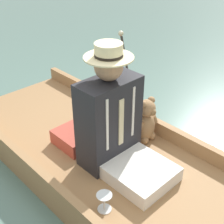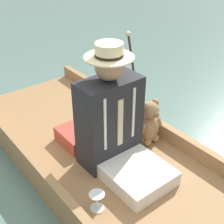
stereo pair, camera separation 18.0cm
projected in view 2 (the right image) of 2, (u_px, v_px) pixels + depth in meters
The scene contains 7 objects.
ground_plane at pixel (108, 170), 2.53m from camera, with size 16.00×16.00×0.00m, color slate.
punt_boat at pixel (108, 162), 2.49m from camera, with size 1.13×3.02×0.27m.
seat_cushion at pixel (87, 132), 2.63m from camera, with size 0.45×0.32×0.12m.
seated_person at pixel (114, 125), 2.22m from camera, with size 0.46×0.71×0.93m.
teddy_bear at pixel (150, 123), 2.52m from camera, with size 0.27×0.16×0.39m.
wine_glass at pixel (97, 198), 1.96m from camera, with size 0.10×0.10×0.13m.
walking_cane at pixel (134, 74), 2.61m from camera, with size 0.04×0.25×0.83m.
Camera 2 is at (1.16, 1.52, 1.72)m, focal length 50.00 mm.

